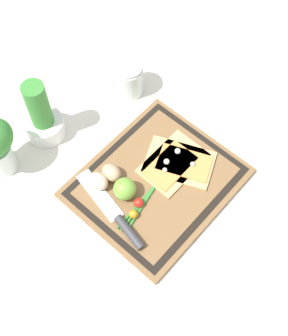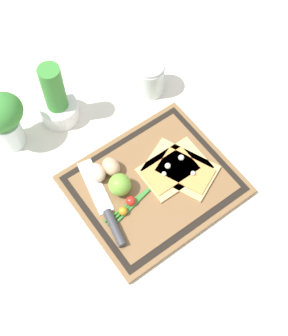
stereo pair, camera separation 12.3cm
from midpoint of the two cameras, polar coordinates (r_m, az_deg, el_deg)
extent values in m
plane|color=silver|center=(1.24, 4.01, -2.49)|extent=(6.00, 6.00, 0.00)
cube|color=brown|center=(1.24, 4.03, -2.33)|extent=(0.41, 0.35, 0.02)
cube|color=black|center=(1.23, 4.06, -2.15)|extent=(0.39, 0.32, 0.00)
cube|color=brown|center=(1.23, 4.06, -2.12)|extent=(0.35, 0.29, 0.00)
cube|color=tan|center=(1.25, 7.29, -0.40)|extent=(0.18, 0.21, 0.01)
cube|color=#E08E47|center=(1.24, 7.87, -0.56)|extent=(0.13, 0.16, 0.00)
sphere|color=silver|center=(1.23, 5.75, -0.01)|extent=(0.02, 0.02, 0.02)
sphere|color=silver|center=(1.23, 8.83, -0.90)|extent=(0.01, 0.01, 0.01)
cube|color=tan|center=(1.25, 6.63, -0.48)|extent=(0.18, 0.12, 0.01)
cube|color=#E08E47|center=(1.24, 6.18, -0.67)|extent=(0.14, 0.08, 0.00)
sphere|color=silver|center=(1.25, 7.36, 1.00)|extent=(0.02, 0.02, 0.02)
sphere|color=silver|center=(1.22, 5.40, -1.08)|extent=(0.01, 0.01, 0.01)
cube|color=silver|center=(1.22, -3.14, -2.50)|extent=(0.07, 0.17, 0.00)
cylinder|color=#38383D|center=(1.16, -0.57, -7.61)|extent=(0.04, 0.10, 0.02)
ellipsoid|color=tan|center=(1.22, -1.20, -0.08)|extent=(0.04, 0.05, 0.04)
ellipsoid|color=beige|center=(1.21, -2.93, -0.82)|extent=(0.04, 0.05, 0.04)
sphere|color=#70A838|center=(1.19, -0.05, -2.34)|extent=(0.06, 0.06, 0.06)
sphere|color=red|center=(1.19, 1.31, -4.33)|extent=(0.03, 0.03, 0.03)
sphere|color=orange|center=(1.18, 0.38, -5.56)|extent=(0.02, 0.02, 0.02)
cylinder|color=#388433|center=(1.22, 3.95, -2.51)|extent=(0.31, 0.02, 0.01)
cylinder|color=#388433|center=(1.22, 3.95, -2.51)|extent=(0.31, 0.04, 0.01)
cylinder|color=#388433|center=(1.22, 3.95, -2.51)|extent=(0.31, 0.07, 0.01)
cylinder|color=white|center=(1.34, -7.72, 6.71)|extent=(0.11, 0.11, 0.06)
cylinder|color=#388433|center=(1.27, -8.20, 8.99)|extent=(0.06, 0.06, 0.18)
cylinder|color=silver|center=(1.37, 3.22, 10.63)|extent=(0.09, 0.09, 0.10)
cylinder|color=#D16023|center=(1.40, 3.16, 9.86)|extent=(0.08, 0.08, 0.03)
cylinder|color=silver|center=(1.33, 3.34, 12.07)|extent=(0.08, 0.08, 0.01)
cylinder|color=silver|center=(1.30, -13.50, 4.01)|extent=(0.07, 0.07, 0.09)
ellipsoid|color=#388433|center=(1.23, -14.41, 6.35)|extent=(0.12, 0.10, 0.10)
camera|label=1|loc=(0.06, -87.13, 5.34)|focal=50.00mm
camera|label=2|loc=(0.06, 92.87, -5.34)|focal=50.00mm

